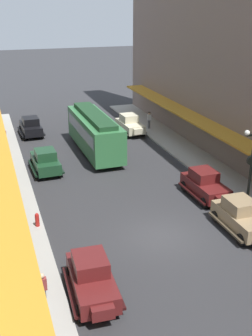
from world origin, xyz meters
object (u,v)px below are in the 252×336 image
at_px(fire_hydrant, 37,220).
at_px(parked_car_0, 205,184).
at_px(parked_car_3, 45,160).
at_px(pedestrian_2, 149,120).
at_px(streetcar, 94,131).
at_px(lamp_post_with_clock, 251,164).
at_px(parked_car_2, 241,216).
at_px(pedestrian_1, 43,290).
at_px(pedestrian_0, 5,137).
at_px(pedestrian_3, 2,195).
at_px(parked_car_4, 92,277).
at_px(parked_car_1, 130,124).
at_px(parked_car_5, 31,126).

bearing_deg(fire_hydrant, parked_car_0, 3.27).
height_order(parked_car_3, pedestrian_2, parked_car_3).
bearing_deg(streetcar, parked_car_3, -146.67).
bearing_deg(pedestrian_2, lamp_post_with_clock, -91.94).
bearing_deg(parked_car_2, pedestrian_1, -165.30).
bearing_deg(pedestrian_0, pedestrian_3, -94.23).
bearing_deg(parked_car_4, parked_car_1, 66.89).
distance_m(parked_car_3, pedestrian_2, 14.08).
distance_m(parked_car_2, streetcar, 16.05).
bearing_deg(parked_car_4, pedestrian_3, 108.34).
height_order(parked_car_0, lamp_post_with_clock, lamp_post_with_clock).
bearing_deg(pedestrian_3, pedestrian_1, -83.95).
xyz_separation_m(pedestrian_0, pedestrian_3, (-0.90, -12.22, 0.02)).
distance_m(lamp_post_with_clock, pedestrian_2, 18.24).
bearing_deg(pedestrian_2, parked_car_3, -145.52).
relative_size(parked_car_3, pedestrian_0, 2.62).
relative_size(parked_car_3, parked_car_5, 1.00).
bearing_deg(fire_hydrant, streetcar, 60.74).
bearing_deg(parked_car_3, lamp_post_with_clock, -42.71).
relative_size(parked_car_0, parked_car_4, 0.99).
xyz_separation_m(parked_car_5, pedestrian_0, (-2.63, -3.05, 0.05)).
xyz_separation_m(streetcar, lamp_post_with_clock, (6.32, -13.22, 1.08)).
relative_size(fire_hydrant, pedestrian_3, 0.49).
relative_size(streetcar, lamp_post_with_clock, 1.86).
distance_m(parked_car_1, pedestrian_2, 2.30).
bearing_deg(pedestrian_2, streetcar, -144.76).
bearing_deg(parked_car_2, fire_hydrant, 160.16).
height_order(fire_hydrant, pedestrian_1, pedestrian_1).
xyz_separation_m(parked_car_3, fire_hydrant, (-1.76, -8.40, -0.38)).
distance_m(lamp_post_with_clock, fire_hydrant, 13.09).
relative_size(parked_car_1, parked_car_3, 1.00).
bearing_deg(parked_car_4, lamp_post_with_clock, 23.76).
bearing_deg(lamp_post_with_clock, streetcar, 115.56).
height_order(parked_car_2, lamp_post_with_clock, lamp_post_with_clock).
bearing_deg(parked_car_5, parked_car_3, -90.42).
distance_m(fire_hydrant, pedestrian_2, 21.14).
height_order(parked_car_4, fire_hydrant, parked_car_4).
bearing_deg(fire_hydrant, parked_car_4, -77.39).
xyz_separation_m(parked_car_0, parked_car_5, (-9.24, 17.59, 0.00)).
height_order(parked_car_5, lamp_post_with_clock, lamp_post_with_clock).
bearing_deg(streetcar, parked_car_0, -66.83).
bearing_deg(parked_car_5, pedestrian_2, -9.09).
distance_m(parked_car_0, pedestrian_1, 13.95).
height_order(fire_hydrant, pedestrian_2, pedestrian_2).
bearing_deg(parked_car_1, pedestrian_1, -117.32).
bearing_deg(pedestrian_0, pedestrian_1, -89.63).
bearing_deg(pedestrian_0, parked_car_0, -50.78).
distance_m(parked_car_1, streetcar, 6.50).
height_order(pedestrian_1, pedestrian_2, pedestrian_2).
bearing_deg(fire_hydrant, pedestrian_2, 50.78).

